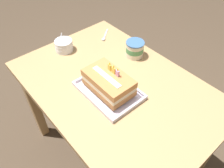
{
  "coord_description": "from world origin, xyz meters",
  "views": [
    {
      "loc": [
        0.64,
        -0.58,
        1.63
      ],
      "look_at": [
        0.01,
        -0.03,
        0.78
      ],
      "focal_mm": 35.59,
      "sensor_mm": 36.0,
      "label": 1
    }
  ],
  "objects_px": {
    "foil_tray": "(109,91)",
    "bowl_stack": "(64,45)",
    "ice_cream_tub": "(135,49)",
    "birthday_cake": "(109,82)",
    "serving_spoon_near_tray": "(104,38)"
  },
  "relations": [
    {
      "from": "foil_tray",
      "to": "birthday_cake",
      "type": "relative_size",
      "value": 1.32
    },
    {
      "from": "foil_tray",
      "to": "serving_spoon_near_tray",
      "type": "height_order",
      "value": "foil_tray"
    },
    {
      "from": "birthday_cake",
      "to": "serving_spoon_near_tray",
      "type": "xyz_separation_m",
      "value": [
        -0.41,
        0.3,
        -0.07
      ]
    },
    {
      "from": "birthday_cake",
      "to": "foil_tray",
      "type": "bearing_deg",
      "value": -90.0
    },
    {
      "from": "birthday_cake",
      "to": "bowl_stack",
      "type": "distance_m",
      "value": 0.48
    },
    {
      "from": "birthday_cake",
      "to": "ice_cream_tub",
      "type": "relative_size",
      "value": 2.28
    },
    {
      "from": "foil_tray",
      "to": "ice_cream_tub",
      "type": "bearing_deg",
      "value": 112.41
    },
    {
      "from": "bowl_stack",
      "to": "ice_cream_tub",
      "type": "relative_size",
      "value": 1.02
    },
    {
      "from": "foil_tray",
      "to": "bowl_stack",
      "type": "xyz_separation_m",
      "value": [
        -0.47,
        0.02,
        0.03
      ]
    },
    {
      "from": "foil_tray",
      "to": "serving_spoon_near_tray",
      "type": "distance_m",
      "value": 0.51
    },
    {
      "from": "ice_cream_tub",
      "to": "foil_tray",
      "type": "bearing_deg",
      "value": -67.59
    },
    {
      "from": "ice_cream_tub",
      "to": "birthday_cake",
      "type": "bearing_deg",
      "value": -67.58
    },
    {
      "from": "birthday_cake",
      "to": "ice_cream_tub",
      "type": "height_order",
      "value": "birthday_cake"
    },
    {
      "from": "foil_tray",
      "to": "birthday_cake",
      "type": "height_order",
      "value": "birthday_cake"
    },
    {
      "from": "foil_tray",
      "to": "serving_spoon_near_tray",
      "type": "bearing_deg",
      "value": 143.44
    }
  ]
}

